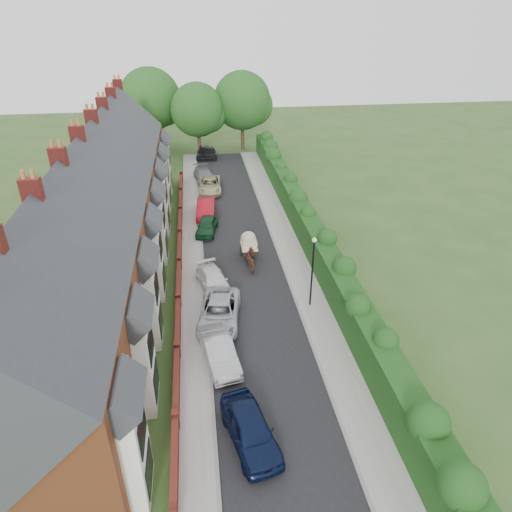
# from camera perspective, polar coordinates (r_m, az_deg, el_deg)

# --- Properties ---
(ground) EXTENTS (140.00, 140.00, 0.00)m
(ground) POSITION_cam_1_polar(r_m,az_deg,el_deg) (27.48, 1.71, -11.61)
(ground) COLOR #2D4C1E
(ground) RESTS_ON ground
(road) EXTENTS (6.00, 58.00, 0.02)m
(road) POSITION_cam_1_polar(r_m,az_deg,el_deg) (36.38, -1.84, -0.38)
(road) COLOR black
(road) RESTS_ON ground
(pavement_hedge_side) EXTENTS (2.20, 58.00, 0.12)m
(pavement_hedge_side) POSITION_cam_1_polar(r_m,az_deg,el_deg) (36.93, 4.50, 0.11)
(pavement_hedge_side) COLOR gray
(pavement_hedge_side) RESTS_ON ground
(pavement_house_side) EXTENTS (1.70, 58.00, 0.12)m
(pavement_house_side) POSITION_cam_1_polar(r_m,az_deg,el_deg) (36.23, -7.91, -0.71)
(pavement_house_side) COLOR gray
(pavement_house_side) RESTS_ON ground
(kerb_hedge_side) EXTENTS (0.18, 58.00, 0.13)m
(kerb_hedge_side) POSITION_cam_1_polar(r_m,az_deg,el_deg) (36.74, 2.89, 0.01)
(kerb_hedge_side) COLOR gray
(kerb_hedge_side) RESTS_ON ground
(kerb_house_side) EXTENTS (0.18, 58.00, 0.13)m
(kerb_house_side) POSITION_cam_1_polar(r_m,az_deg,el_deg) (36.22, -6.65, -0.62)
(kerb_house_side) COLOR gray
(kerb_house_side) RESTS_ON ground
(hedge) EXTENTS (2.10, 58.00, 2.85)m
(hedge) POSITION_cam_1_polar(r_m,az_deg,el_deg) (36.61, 7.35, 2.40)
(hedge) COLOR #1A3D13
(hedge) RESTS_ON ground
(terrace_row) EXTENTS (9.05, 40.50, 11.50)m
(terrace_row) POSITION_cam_1_polar(r_m,az_deg,el_deg) (34.11, -19.41, 4.18)
(terrace_row) COLOR #984D26
(terrace_row) RESTS_ON ground
(garden_wall_row) EXTENTS (0.35, 40.35, 1.10)m
(garden_wall_row) POSITION_cam_1_polar(r_m,az_deg,el_deg) (35.20, -9.55, -1.05)
(garden_wall_row) COLOR maroon
(garden_wall_row) RESTS_ON ground
(lamppost) EXTENTS (0.32, 0.32, 5.16)m
(lamppost) POSITION_cam_1_polar(r_m,az_deg,el_deg) (29.39, 7.11, -0.97)
(lamppost) COLOR black
(lamppost) RESTS_ON ground
(tree_far_left) EXTENTS (7.14, 6.80, 9.29)m
(tree_far_left) POSITION_cam_1_polar(r_m,az_deg,el_deg) (61.81, -7.02, 17.55)
(tree_far_left) COLOR #332316
(tree_far_left) RESTS_ON ground
(tree_far_right) EXTENTS (7.98, 7.60, 10.31)m
(tree_far_right) POSITION_cam_1_polar(r_m,az_deg,el_deg) (64.03, -1.40, 18.70)
(tree_far_right) COLOR #332316
(tree_far_right) RESTS_ON ground
(tree_far_back) EXTENTS (8.40, 8.00, 10.82)m
(tree_far_back) POSITION_cam_1_polar(r_m,az_deg,el_deg) (64.77, -12.68, 18.44)
(tree_far_back) COLOR #332316
(tree_far_back) RESTS_ON ground
(car_navy) EXTENTS (2.90, 4.96, 1.58)m
(car_navy) POSITION_cam_1_polar(r_m,az_deg,el_deg) (22.39, -0.72, -20.82)
(car_navy) COLOR #0B1433
(car_navy) RESTS_ON ground
(car_silver_a) EXTENTS (2.39, 4.72, 1.48)m
(car_silver_a) POSITION_cam_1_polar(r_m,az_deg,el_deg) (26.31, -4.66, -11.77)
(car_silver_a) COLOR #9A9A9E
(car_silver_a) RESTS_ON ground
(car_silver_b) EXTENTS (3.30, 5.71, 1.50)m
(car_silver_b) POSITION_cam_1_polar(r_m,az_deg,el_deg) (29.16, -4.61, -7.07)
(car_silver_b) COLOR #BABDC2
(car_silver_b) RESTS_ON ground
(car_white) EXTENTS (2.83, 4.78, 1.30)m
(car_white) POSITION_cam_1_polar(r_m,az_deg,el_deg) (32.49, -5.31, -3.12)
(car_white) COLOR white
(car_white) RESTS_ON ground
(car_green) EXTENTS (2.38, 4.27, 1.37)m
(car_green) POSITION_cam_1_polar(r_m,az_deg,el_deg) (40.56, -6.16, 3.81)
(car_green) COLOR #113A1E
(car_green) RESTS_ON ground
(car_red) EXTENTS (2.03, 4.87, 1.57)m
(car_red) POSITION_cam_1_polar(r_m,az_deg,el_deg) (43.85, -6.27, 5.95)
(car_red) COLOR maroon
(car_red) RESTS_ON ground
(car_beige) EXTENTS (2.62, 5.27, 1.43)m
(car_beige) POSITION_cam_1_polar(r_m,az_deg,el_deg) (49.90, -5.76, 8.83)
(car_beige) COLOR tan
(car_beige) RESTS_ON ground
(car_grey) EXTENTS (2.63, 5.13, 1.43)m
(car_grey) POSITION_cam_1_polar(r_m,az_deg,el_deg) (52.88, -6.51, 9.97)
(car_grey) COLOR slate
(car_grey) RESTS_ON ground
(car_black) EXTENTS (1.65, 4.02, 1.37)m
(car_black) POSITION_cam_1_polar(r_m,az_deg,el_deg) (61.60, -5.78, 12.75)
(car_black) COLOR black
(car_black) RESTS_ON ground
(horse) EXTENTS (1.18, 1.97, 1.55)m
(horse) POSITION_cam_1_polar(r_m,az_deg,el_deg) (34.53, -0.48, -0.64)
(horse) COLOR #522C1E
(horse) RESTS_ON ground
(horse_cart) EXTENTS (1.29, 2.86, 2.06)m
(horse_cart) POSITION_cam_1_polar(r_m,az_deg,el_deg) (36.06, -0.88, 1.47)
(horse_cart) COLOR black
(horse_cart) RESTS_ON ground
(car_extra_far) EXTENTS (2.16, 4.45, 1.46)m
(car_extra_far) POSITION_cam_1_polar(r_m,az_deg,el_deg) (61.68, -6.59, 12.78)
(car_extra_far) COLOR black
(car_extra_far) RESTS_ON ground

